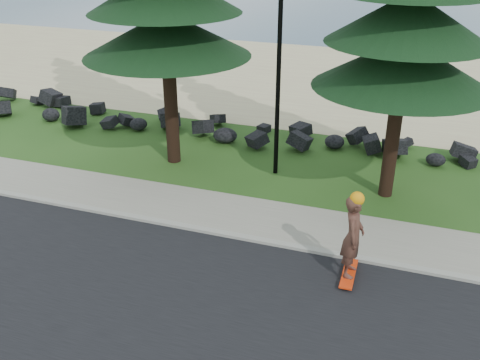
{
  "coord_description": "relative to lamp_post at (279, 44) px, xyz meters",
  "views": [
    {
      "loc": [
        3.95,
        -11.93,
        7.48
      ],
      "look_at": [
        -0.12,
        0.0,
        1.21
      ],
      "focal_mm": 40.0,
      "sensor_mm": 36.0,
      "label": 1
    }
  ],
  "objects": [
    {
      "name": "ground",
      "position": [
        0.0,
        -3.2,
        -4.13
      ],
      "size": [
        160.0,
        160.0,
        0.0
      ],
      "primitive_type": "plane",
      "color": "#264E18",
      "rests_on": "ground"
    },
    {
      "name": "road",
      "position": [
        0.0,
        -7.7,
        -4.12
      ],
      "size": [
        160.0,
        7.0,
        0.02
      ],
      "primitive_type": "cube",
      "color": "black",
      "rests_on": "ground"
    },
    {
      "name": "kerb",
      "position": [
        0.0,
        -4.1,
        -4.08
      ],
      "size": [
        160.0,
        0.2,
        0.1
      ],
      "primitive_type": "cube",
      "color": "#A1A091",
      "rests_on": "ground"
    },
    {
      "name": "sidewalk",
      "position": [
        0.0,
        -3.0,
        -4.09
      ],
      "size": [
        160.0,
        2.0,
        0.08
      ],
      "primitive_type": "cube",
      "color": "gray",
      "rests_on": "ground"
    },
    {
      "name": "beach_sand",
      "position": [
        0.0,
        11.3,
        -4.13
      ],
      "size": [
        160.0,
        15.0,
        0.01
      ],
      "primitive_type": "cube",
      "color": "tan",
      "rests_on": "ground"
    },
    {
      "name": "seawall_boulders",
      "position": [
        0.0,
        2.4,
        -4.13
      ],
      "size": [
        60.0,
        2.4,
        1.1
      ],
      "primitive_type": null,
      "color": "black",
      "rests_on": "ground"
    },
    {
      "name": "lamp_post",
      "position": [
        0.0,
        0.0,
        0.0
      ],
      "size": [
        0.25,
        0.14,
        8.14
      ],
      "color": "black",
      "rests_on": "ground"
    },
    {
      "name": "skateboarder",
      "position": [
        3.08,
        -4.86,
        -3.03
      ],
      "size": [
        0.48,
        1.18,
        2.2
      ],
      "rotation": [
        0.0,
        0.0,
        1.58
      ],
      "color": "red",
      "rests_on": "ground"
    }
  ]
}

